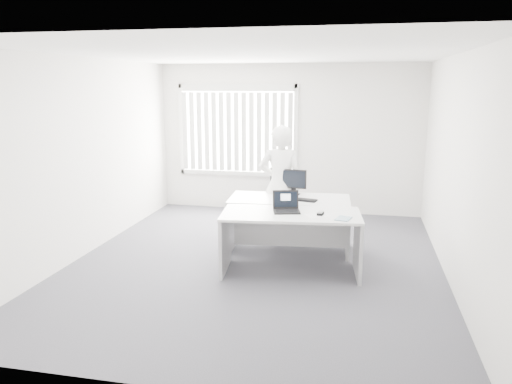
% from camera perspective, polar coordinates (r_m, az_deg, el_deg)
% --- Properties ---
extents(ground, '(6.00, 6.00, 0.00)m').
position_cam_1_polar(ground, '(6.97, -0.01, -8.11)').
color(ground, '#56545C').
rests_on(ground, ground).
extents(wall_back, '(5.00, 0.02, 2.80)m').
position_cam_1_polar(wall_back, '(9.55, 3.76, 6.06)').
color(wall_back, silver).
rests_on(wall_back, ground).
extents(wall_front, '(5.00, 0.02, 2.80)m').
position_cam_1_polar(wall_front, '(3.80, -9.49, -3.63)').
color(wall_front, silver).
rests_on(wall_front, ground).
extents(wall_left, '(0.02, 6.00, 2.80)m').
position_cam_1_polar(wall_left, '(7.54, -18.98, 3.76)').
color(wall_left, silver).
rests_on(wall_left, ground).
extents(wall_right, '(0.02, 6.00, 2.80)m').
position_cam_1_polar(wall_right, '(6.58, 21.84, 2.38)').
color(wall_right, silver).
rests_on(wall_right, ground).
extents(ceiling, '(5.00, 6.00, 0.02)m').
position_cam_1_polar(ceiling, '(6.55, -0.01, 15.52)').
color(ceiling, white).
rests_on(ceiling, wall_back).
extents(window, '(2.32, 0.06, 1.76)m').
position_cam_1_polar(window, '(9.69, -2.17, 7.06)').
color(window, silver).
rests_on(window, wall_back).
extents(blinds, '(2.20, 0.10, 1.50)m').
position_cam_1_polar(blinds, '(9.63, -2.26, 6.85)').
color(blinds, silver).
rests_on(blinds, wall_back).
extents(desk_near, '(1.85, 1.02, 0.81)m').
position_cam_1_polar(desk_near, '(6.47, 4.00, -4.34)').
color(desk_near, silver).
rests_on(desk_near, ground).
extents(desk_far, '(1.79, 0.93, 0.80)m').
position_cam_1_polar(desk_far, '(7.34, 3.82, -2.40)').
color(desk_far, silver).
rests_on(desk_far, ground).
extents(office_chair, '(0.76, 0.76, 1.02)m').
position_cam_1_polar(office_chair, '(8.53, 2.30, -2.08)').
color(office_chair, black).
rests_on(office_chair, ground).
extents(person, '(0.71, 0.51, 1.83)m').
position_cam_1_polar(person, '(7.63, 2.84, 0.82)').
color(person, white).
rests_on(person, ground).
extents(laptop, '(0.40, 0.37, 0.26)m').
position_cam_1_polar(laptop, '(6.40, 3.54, -1.20)').
color(laptop, black).
rests_on(laptop, desk_near).
extents(paper_sheet, '(0.37, 0.34, 0.00)m').
position_cam_1_polar(paper_sheet, '(6.33, 7.10, -2.65)').
color(paper_sheet, white).
rests_on(paper_sheet, desk_near).
extents(mouse, '(0.09, 0.13, 0.05)m').
position_cam_1_polar(mouse, '(6.34, 7.38, -2.41)').
color(mouse, '#AFAEB1').
rests_on(mouse, paper_sheet).
extents(booklet, '(0.22, 0.26, 0.01)m').
position_cam_1_polar(booklet, '(6.20, 9.96, -3.01)').
color(booklet, white).
rests_on(booklet, desk_near).
extents(keyboard, '(0.48, 0.25, 0.02)m').
position_cam_1_polar(keyboard, '(7.16, 5.12, -0.88)').
color(keyboard, black).
rests_on(keyboard, desk_far).
extents(monitor, '(0.39, 0.16, 0.38)m').
position_cam_1_polar(monitor, '(7.49, 4.35, 1.14)').
color(monitor, black).
rests_on(monitor, desk_far).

